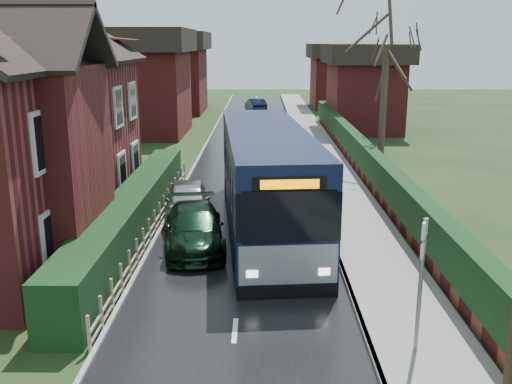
{
  "coord_description": "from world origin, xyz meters",
  "views": [
    {
      "loc": [
        0.61,
        -14.22,
        6.63
      ],
      "look_at": [
        0.45,
        4.16,
        1.8
      ],
      "focal_mm": 40.0,
      "sensor_mm": 36.0,
      "label": 1
    }
  ],
  "objects_px": {
    "bus_stop_sign": "(422,267)",
    "car_green": "(194,228)",
    "car_silver": "(188,200)",
    "bus": "(266,181)"
  },
  "relations": [
    {
      "from": "bus_stop_sign",
      "to": "car_green",
      "type": "bearing_deg",
      "value": 153.0
    },
    {
      "from": "car_silver",
      "to": "car_green",
      "type": "height_order",
      "value": "car_silver"
    },
    {
      "from": "bus",
      "to": "car_green",
      "type": "distance_m",
      "value": 3.31
    },
    {
      "from": "car_green",
      "to": "bus_stop_sign",
      "type": "height_order",
      "value": "bus_stop_sign"
    },
    {
      "from": "car_green",
      "to": "bus_stop_sign",
      "type": "distance_m",
      "value": 8.87
    },
    {
      "from": "car_silver",
      "to": "bus_stop_sign",
      "type": "height_order",
      "value": "bus_stop_sign"
    },
    {
      "from": "bus",
      "to": "car_silver",
      "type": "height_order",
      "value": "bus"
    },
    {
      "from": "bus",
      "to": "car_green",
      "type": "relative_size",
      "value": 2.62
    },
    {
      "from": "bus",
      "to": "car_green",
      "type": "height_order",
      "value": "bus"
    },
    {
      "from": "car_silver",
      "to": "bus_stop_sign",
      "type": "bearing_deg",
      "value": -64.83
    }
  ]
}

